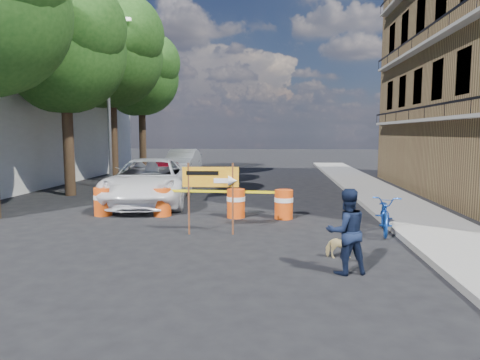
% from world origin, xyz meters
% --- Properties ---
extents(ground, '(120.00, 120.00, 0.00)m').
position_xyz_m(ground, '(0.00, 0.00, 0.00)').
color(ground, black).
rests_on(ground, ground).
extents(sidewalk_east, '(2.40, 40.00, 0.15)m').
position_xyz_m(sidewalk_east, '(6.20, 6.00, 0.07)').
color(sidewalk_east, gray).
rests_on(sidewalk_east, ground).
extents(tree_mid_a, '(5.25, 5.00, 8.68)m').
position_xyz_m(tree_mid_a, '(-6.74, 7.00, 6.01)').
color(tree_mid_a, '#332316').
rests_on(tree_mid_a, ground).
extents(tree_mid_b, '(5.67, 5.40, 9.62)m').
position_xyz_m(tree_mid_b, '(-6.73, 12.00, 6.71)').
color(tree_mid_b, '#332316').
rests_on(tree_mid_b, ground).
extents(tree_far, '(5.04, 4.80, 8.84)m').
position_xyz_m(tree_far, '(-6.74, 17.00, 6.22)').
color(tree_far, '#332316').
rests_on(tree_far, ground).
extents(streetlamp, '(1.25, 0.18, 8.00)m').
position_xyz_m(streetlamp, '(-5.93, 9.50, 4.38)').
color(streetlamp, gray).
rests_on(streetlamp, ground).
extents(barrel_far_left, '(0.58, 0.58, 0.90)m').
position_xyz_m(barrel_far_left, '(-3.62, 2.81, 0.47)').
color(barrel_far_left, '#EB4C0D').
rests_on(barrel_far_left, ground).
extents(barrel_mid_left, '(0.58, 0.58, 0.90)m').
position_xyz_m(barrel_mid_left, '(-1.70, 2.90, 0.47)').
color(barrel_mid_left, '#EB4C0D').
rests_on(barrel_mid_left, ground).
extents(barrel_mid_right, '(0.58, 0.58, 0.90)m').
position_xyz_m(barrel_mid_right, '(0.67, 2.84, 0.47)').
color(barrel_mid_right, '#EB4C0D').
rests_on(barrel_mid_right, ground).
extents(barrel_far_right, '(0.58, 0.58, 0.90)m').
position_xyz_m(barrel_far_right, '(2.16, 2.78, 0.47)').
color(barrel_far_right, '#EB4C0D').
rests_on(barrel_far_right, ground).
extents(detour_sign, '(1.46, 0.28, 1.88)m').
position_xyz_m(detour_sign, '(0.42, 0.56, 1.38)').
color(detour_sign, '#592D19').
rests_on(detour_sign, ground).
extents(pedestrian, '(0.92, 0.80, 1.62)m').
position_xyz_m(pedestrian, '(3.24, -2.31, 0.81)').
color(pedestrian, black).
rests_on(pedestrian, ground).
extents(bicycle, '(0.87, 1.15, 1.97)m').
position_xyz_m(bicycle, '(4.80, 1.12, 0.99)').
color(bicycle, '#1545AD').
rests_on(bicycle, ground).
extents(dog, '(0.64, 0.30, 0.54)m').
position_xyz_m(dog, '(3.31, -1.36, 0.27)').
color(dog, tan).
rests_on(dog, ground).
extents(suv_white, '(3.50, 6.33, 1.68)m').
position_xyz_m(suv_white, '(-2.80, 5.22, 0.84)').
color(suv_white, white).
rests_on(suv_white, ground).
extents(sedan_red, '(1.98, 4.05, 1.33)m').
position_xyz_m(sedan_red, '(-3.64, 9.99, 0.67)').
color(sedan_red, '#A60D24').
rests_on(sedan_red, ground).
extents(sedan_silver, '(1.79, 4.89, 1.60)m').
position_xyz_m(sedan_silver, '(-4.09, 16.72, 0.80)').
color(sedan_silver, silver).
rests_on(sedan_silver, ground).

